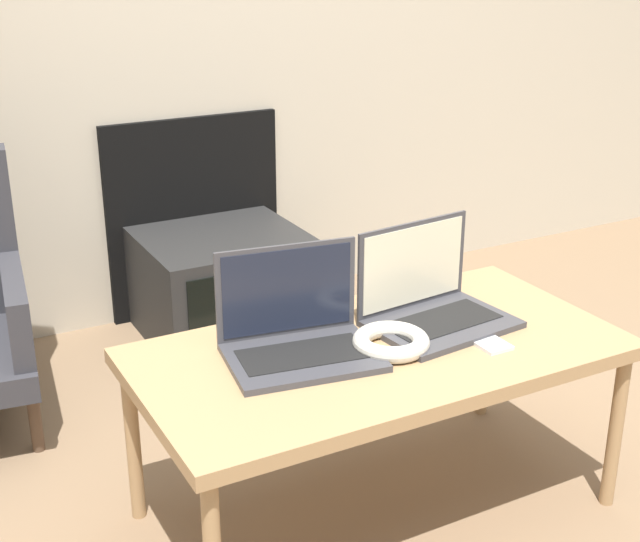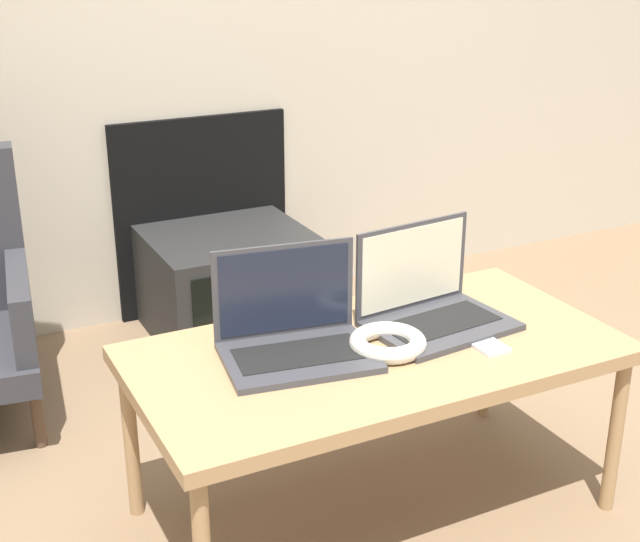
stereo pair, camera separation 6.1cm
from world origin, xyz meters
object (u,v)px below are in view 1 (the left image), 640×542
(laptop_right, at_px, (431,302))
(headphones, at_px, (391,342))
(laptop_left, at_px, (297,332))
(phone, at_px, (486,341))
(tv, at_px, (224,285))

(laptop_right, relative_size, headphones, 2.01)
(laptop_left, bearing_deg, headphones, -15.52)
(laptop_right, height_order, phone, laptop_right)
(laptop_right, xyz_separation_m, phone, (0.05, -0.17, -0.05))
(laptop_left, bearing_deg, phone, -12.98)
(laptop_left, xyz_separation_m, laptop_right, (0.38, 0.00, 0.00))
(phone, bearing_deg, laptop_left, 158.16)
(phone, bearing_deg, headphones, 160.56)
(headphones, xyz_separation_m, tv, (0.06, 1.20, -0.30))
(tv, bearing_deg, laptop_right, -84.07)
(laptop_right, bearing_deg, headphones, -158.43)
(headphones, distance_m, phone, 0.24)
(laptop_left, relative_size, tv, 0.67)
(phone, relative_size, tv, 0.22)
(laptop_right, height_order, headphones, laptop_right)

